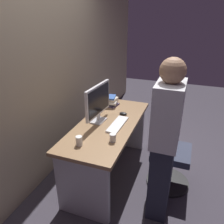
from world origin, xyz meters
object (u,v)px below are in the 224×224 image
Objects in this scene: desk at (108,139)px; mouse at (123,114)px; monitor at (98,101)px; handbag at (168,151)px; cup_near_keyboard at (113,138)px; cup_by_monitor at (79,141)px; office_chair at (166,153)px; person_at_desk at (165,143)px; keyboard at (118,124)px; book_stack at (112,101)px.

mouse is at bearing -19.81° from desk.
monitor is 1.33m from handbag.
cup_near_keyboard is 0.90× the size of cup_by_monitor.
office_chair reaches higher than desk.
person_at_desk is 18.93× the size of cup_near_keyboard.
monitor is 1.26× the size of keyboard.
keyboard is at bearing -174.92° from mouse.
person_at_desk is at bearing -179.12° from handbag.
office_chair is at bearing -83.34° from desk.
keyboard is 1.14× the size of handbag.
book_stack is (1.07, 0.05, 0.02)m from cup_by_monitor.
office_chair is 2.19× the size of keyboard.
office_chair is 0.61m from person_at_desk.
person_at_desk is at bearing -113.85° from monitor.
monitor is 1.43× the size of handbag.
person_at_desk reaches higher than cup_by_monitor.
book_stack is at bearing 45.79° from mouse.
monitor is at bearing 87.42° from keyboard.
person_at_desk is 1.23m from book_stack.
cup_near_keyboard reaches higher than handbag.
book_stack is at bearing 2.66° from monitor.
book_stack reaches higher than handbag.
office_chair reaches higher than handbag.
cup_near_keyboard reaches higher than desk.
office_chair is 0.67m from keyboard.
cup_by_monitor is at bearing 102.76° from person_at_desk.
office_chair is 1.01m from monitor.
book_stack is at bearing 15.71° from desk.
office_chair is at bearing -108.07° from mouse.
office_chair is 2.49× the size of handbag.
person_at_desk is 0.89m from mouse.
keyboard is at bearing 10.85° from cup_near_keyboard.
cup_by_monitor reaches higher than mouse.
mouse is at bearing 8.24° from cup_near_keyboard.
office_chair is at bearing -51.75° from cup_by_monitor.
monitor is 5.61× the size of cup_by_monitor.
person_at_desk is 1.19m from handbag.
office_chair is 1.03m from book_stack.
cup_by_monitor reaches higher than desk.
desk is 0.62m from cup_by_monitor.
book_stack is 1.09m from handbag.
cup_near_keyboard is at bearing -152.23° from desk.
office_chair reaches higher than book_stack.
book_stack is (0.54, 0.27, 0.06)m from keyboard.
handbag is (0.31, -0.60, -0.63)m from mouse.
handbag is (0.60, -0.57, -0.62)m from keyboard.
handbag is (1.14, -0.79, -0.66)m from cup_by_monitor.
mouse is 1.15× the size of cup_near_keyboard.
office_chair is 4.23× the size of book_stack.
handbag is (0.59, -0.70, -0.39)m from desk.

